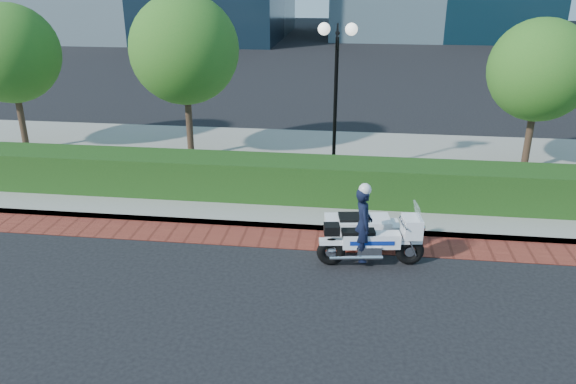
# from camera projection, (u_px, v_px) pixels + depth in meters

# --- Properties ---
(ground) EXTENTS (120.00, 120.00, 0.00)m
(ground) POSITION_uv_depth(u_px,v_px,m) (270.00, 272.00, 11.24)
(ground) COLOR black
(ground) RESTS_ON ground
(brick_strip) EXTENTS (60.00, 1.00, 0.01)m
(brick_strip) POSITION_uv_depth(u_px,v_px,m) (280.00, 238.00, 12.62)
(brick_strip) COLOR maroon
(brick_strip) RESTS_ON ground
(sidewalk) EXTENTS (60.00, 8.00, 0.15)m
(sidewalk) POSITION_uv_depth(u_px,v_px,m) (301.00, 169.00, 16.74)
(sidewalk) COLOR gray
(sidewalk) RESTS_ON ground
(hedge_main) EXTENTS (18.00, 1.20, 1.00)m
(hedge_main) POSITION_uv_depth(u_px,v_px,m) (291.00, 179.00, 14.31)
(hedge_main) COLOR #153210
(hedge_main) RESTS_ON sidewalk
(lamppost) EXTENTS (1.02, 0.70, 4.21)m
(lamppost) POSITION_uv_depth(u_px,v_px,m) (336.00, 78.00, 14.81)
(lamppost) COLOR black
(lamppost) RESTS_ON sidewalk
(tree_a) EXTENTS (3.00, 3.00, 4.58)m
(tree_a) POSITION_uv_depth(u_px,v_px,m) (10.00, 54.00, 17.07)
(tree_a) COLOR #332319
(tree_a) RESTS_ON sidewalk
(tree_b) EXTENTS (3.20, 3.20, 4.89)m
(tree_b) POSITION_uv_depth(u_px,v_px,m) (184.00, 50.00, 16.35)
(tree_b) COLOR #332319
(tree_b) RESTS_ON sidewalk
(tree_c) EXTENTS (2.80, 2.80, 4.30)m
(tree_c) POSITION_uv_depth(u_px,v_px,m) (540.00, 70.00, 15.33)
(tree_c) COLOR #332319
(tree_c) RESTS_ON sidewalk
(police_motorcycle) EXTENTS (2.20, 1.57, 1.78)m
(police_motorcycle) POSITION_uv_depth(u_px,v_px,m) (365.00, 231.00, 11.59)
(police_motorcycle) COLOR black
(police_motorcycle) RESTS_ON ground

